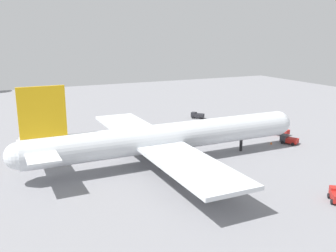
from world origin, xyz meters
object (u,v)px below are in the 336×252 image
at_px(maintenance_van, 279,131).
at_px(baggage_tug, 288,139).
at_px(pushback_tractor, 197,115).
at_px(safety_cone_nose, 271,143).
at_px(cargo_airplane, 166,138).

bearing_deg(maintenance_van, baggage_tug, -116.07).
bearing_deg(maintenance_van, pushback_tractor, 109.82).
bearing_deg(maintenance_van, safety_cone_nose, -142.27).
xyz_separation_m(cargo_airplane, pushback_tractor, (27.61, 34.92, -4.54)).
relative_size(maintenance_van, safety_cone_nose, 7.92).
relative_size(cargo_airplane, maintenance_van, 12.15).
height_order(pushback_tractor, safety_cone_nose, pushback_tractor).
xyz_separation_m(cargo_airplane, maintenance_van, (37.54, 7.36, -4.47)).
bearing_deg(baggage_tug, maintenance_van, 63.93).
distance_m(pushback_tractor, baggage_tug, 35.61).
bearing_deg(pushback_tractor, safety_cone_nose, -86.68).
height_order(maintenance_van, baggage_tug, baggage_tug).
bearing_deg(safety_cone_nose, cargo_airplane, -177.69).
relative_size(cargo_airplane, safety_cone_nose, 96.18).
bearing_deg(cargo_airplane, baggage_tug, -0.23).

